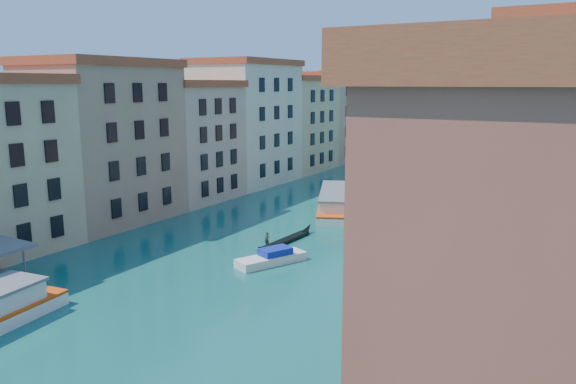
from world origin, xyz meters
name	(u,v)px	position (x,y,z in m)	size (l,w,h in m)	color
left_bank_palazzos	(225,129)	(-26.00, 64.68, 9.71)	(12.80, 128.40, 21.00)	tan
quay	(543,219)	(22.00, 65.00, 0.50)	(4.00, 140.00, 1.00)	gray
restaurant_awnings	(473,326)	(22.19, 23.00, 2.99)	(3.20, 44.55, 3.12)	maroon
mooring_poles_right	(444,309)	(19.10, 28.80, 1.30)	(1.44, 54.24, 3.20)	brown
vaporetto_far	(335,201)	(-3.48, 58.97, 1.24)	(11.34, 18.71, 2.76)	silver
gondola_fore	(286,239)	(-1.38, 41.79, 0.37)	(1.49, 10.93, 2.18)	black
gondola_right	(397,314)	(15.93, 28.10, 0.49)	(4.50, 12.50, 2.55)	black
gondola_far	(414,229)	(9.44, 53.04, 0.38)	(1.66, 13.29, 1.88)	black
motorboat_mid	(272,258)	(1.07, 34.91, 0.57)	(4.94, 7.32, 1.46)	silver
motorboat_far	(488,186)	(11.65, 85.47, 0.57)	(4.51, 7.36, 1.46)	white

